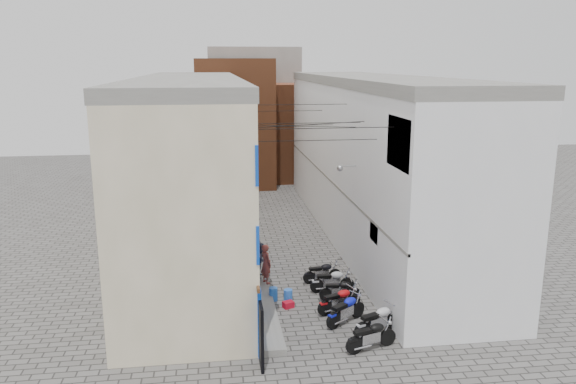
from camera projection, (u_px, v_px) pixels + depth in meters
name	position (u px, v px, depth m)	size (l,w,h in m)	color
ground	(333.00, 353.00, 19.24)	(90.00, 90.00, 0.00)	#575552
plinth	(248.00, 238.00, 31.48)	(0.90, 26.00, 0.25)	slate
building_left	(192.00, 162.00, 30.05)	(5.10, 27.00, 9.00)	#C0B591
building_right	(372.00, 158.00, 31.42)	(5.94, 26.00, 9.00)	white
building_far_brick_left	(235.00, 123.00, 44.86)	(6.00, 6.00, 10.00)	brown
building_far_brick_right	(293.00, 131.00, 47.68)	(5.00, 6.00, 8.00)	brown
building_far_concrete	(254.00, 110.00, 50.80)	(8.00, 5.00, 11.00)	slate
far_shopfront	(263.00, 175.00, 43.28)	(2.00, 0.30, 2.40)	black
overhead_wires	(299.00, 122.00, 25.00)	(5.80, 13.02, 1.32)	black
motorcycle_a	(371.00, 334.00, 19.35)	(0.63, 1.98, 1.15)	black
motorcycle_b	(378.00, 319.00, 20.41)	(0.67, 2.12, 1.23)	silver
motorcycle_c	(346.00, 308.00, 21.35)	(0.65, 2.04, 1.18)	#0D16C9
motorcycle_d	(339.00, 299.00, 22.25)	(0.61, 1.93, 1.12)	#AE0C10
motorcycle_e	(340.00, 289.00, 23.37)	(0.56, 1.76, 1.02)	black
motorcycle_f	(332.00, 280.00, 24.25)	(0.61, 1.94, 1.13)	#ADAEB2
motorcycle_g	(322.00, 271.00, 25.32)	(0.57, 1.80, 1.04)	black
person_a	(266.00, 264.00, 24.53)	(0.65, 0.42, 1.77)	brown
person_b	(261.00, 260.00, 25.28)	(0.78, 0.60, 1.60)	#31354A
water_jug_near	(288.00, 296.00, 23.24)	(0.36, 0.36, 0.56)	blue
water_jug_far	(273.00, 294.00, 23.44)	(0.36, 0.36, 0.56)	blue
red_crate	(288.00, 305.00, 22.78)	(0.42, 0.31, 0.26)	red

